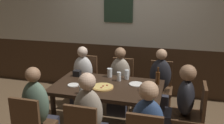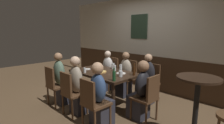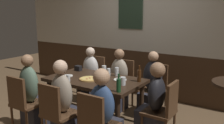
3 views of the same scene
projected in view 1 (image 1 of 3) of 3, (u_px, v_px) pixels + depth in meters
The scene contains 22 objects.
wall_back at pixel (132, 28), 4.82m from camera, with size 6.40×0.13×2.60m.
dining_table at pixel (107, 91), 3.48m from camera, with size 1.51×0.88×0.74m.
chair_left_far at pixel (86, 78), 4.48m from camera, with size 0.40×0.40×0.88m.
chair_right_far at pixel (160, 85), 4.14m from camera, with size 0.40×0.40×0.88m.
chair_head_east at pixel (194, 112), 3.22m from camera, with size 0.40×0.40×0.88m.
chair_mid_far at pixel (122, 81), 4.31m from camera, with size 0.40×0.40×0.88m.
person_left_far at pixel (82, 83), 4.34m from camera, with size 0.34×0.37×1.09m.
person_right_far at pixel (159, 90), 3.99m from camera, with size 0.34×0.37×1.13m.
person_left_near at pixel (39, 119), 3.05m from camera, with size 0.34×0.37×1.17m.
person_head_east at pixel (181, 112), 3.26m from camera, with size 0.37×0.34×1.13m.
person_mid_far at pixel (119, 86), 4.17m from camera, with size 0.34×0.37×1.12m.
pizza at pixel (102, 87), 3.37m from camera, with size 0.30×0.30×0.03m.
pint_glass_pale at pixel (82, 90), 3.17m from camera, with size 0.06×0.06×0.11m.
tumbler_water at pixel (127, 75), 3.69m from camera, with size 0.06×0.06×0.14m.
beer_glass_half at pixel (110, 73), 3.78m from camera, with size 0.07×0.07×0.13m.
highball_clear at pixel (119, 77), 3.62m from camera, with size 0.06×0.06×0.13m.
pint_glass_amber at pixel (146, 87), 3.25m from camera, with size 0.08×0.08×0.12m.
beer_bottle_green at pixel (152, 94), 2.93m from camera, with size 0.06×0.06×0.25m.
beer_bottle_brown at pixel (158, 78), 3.47m from camera, with size 0.06×0.06×0.25m.
plate_white_large at pixel (136, 84), 3.49m from camera, with size 0.20×0.20×0.01m, color white.
plate_white_small at pixel (73, 85), 3.46m from camera, with size 0.15×0.15×0.01m, color white.
condiment_caddy at pixel (77, 73), 3.82m from camera, with size 0.11×0.09×0.09m, color black.
Camera 1 is at (0.94, -3.08, 2.02)m, focal length 39.97 mm.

